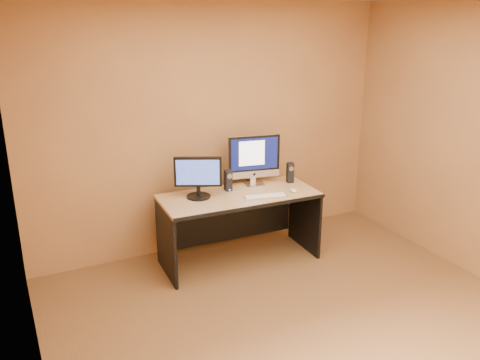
{
  "coord_description": "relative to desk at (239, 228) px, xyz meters",
  "views": [
    {
      "loc": [
        -2.08,
        -2.85,
        2.5
      ],
      "look_at": [
        0.0,
        1.35,
        0.92
      ],
      "focal_mm": 38.0,
      "sensor_mm": 36.0,
      "label": 1
    }
  ],
  "objects": [
    {
      "name": "floor",
      "position": [
        -0.05,
        -1.45,
        -0.37
      ],
      "size": [
        4.0,
        4.0,
        0.0
      ],
      "primitive_type": "plane",
      "color": "brown",
      "rests_on": "ground"
    },
    {
      "name": "second_monitor",
      "position": [
        -0.4,
        0.11,
        0.57
      ],
      "size": [
        0.53,
        0.42,
        0.42
      ],
      "primitive_type": null,
      "rotation": [
        0.0,
        0.0,
        -0.44
      ],
      "color": "black",
      "rests_on": "desk"
    },
    {
      "name": "cable_a",
      "position": [
        0.29,
        0.28,
        0.37
      ],
      "size": [
        0.06,
        0.21,
        0.01
      ],
      "primitive_type": "cylinder",
      "rotation": [
        1.57,
        0.0,
        0.24
      ],
      "color": "black",
      "rests_on": "desk"
    },
    {
      "name": "walls",
      "position": [
        -0.05,
        -1.45,
        0.93
      ],
      "size": [
        4.0,
        4.0,
        2.6
      ],
      "primitive_type": null,
      "color": "#9C6F3F",
      "rests_on": "ground"
    },
    {
      "name": "speaker_right",
      "position": [
        0.66,
        0.1,
        0.48
      ],
      "size": [
        0.08,
        0.08,
        0.22
      ],
      "primitive_type": null,
      "rotation": [
        0.0,
        0.0,
        -0.22
      ],
      "color": "black",
      "rests_on": "desk"
    },
    {
      "name": "keyboard",
      "position": [
        0.2,
        -0.18,
        0.38
      ],
      "size": [
        0.44,
        0.2,
        0.02
      ],
      "primitive_type": "cube",
      "rotation": [
        0.0,
        0.0,
        -0.22
      ],
      "color": "silver",
      "rests_on": "desk"
    },
    {
      "name": "cable_b",
      "position": [
        0.23,
        0.3,
        0.37
      ],
      "size": [
        0.1,
        0.16,
        0.01
      ],
      "primitive_type": "cylinder",
      "rotation": [
        1.57,
        0.0,
        -0.56
      ],
      "color": "black",
      "rests_on": "desk"
    },
    {
      "name": "mouse",
      "position": [
        0.53,
        -0.18,
        0.38
      ],
      "size": [
        0.06,
        0.1,
        0.04
      ],
      "primitive_type": "ellipsoid",
      "rotation": [
        0.0,
        0.0,
        0.02
      ],
      "color": "white",
      "rests_on": "desk"
    },
    {
      "name": "imac",
      "position": [
        0.28,
        0.21,
        0.64
      ],
      "size": [
        0.59,
        0.31,
        0.54
      ],
      "primitive_type": null,
      "rotation": [
        0.0,
        0.0,
        -0.19
      ],
      "color": "#B3B3B7",
      "rests_on": "desk"
    },
    {
      "name": "speaker_left",
      "position": [
        -0.05,
        0.16,
        0.48
      ],
      "size": [
        0.07,
        0.07,
        0.22
      ],
      "primitive_type": null,
      "rotation": [
        0.0,
        0.0,
        -0.01
      ],
      "color": "black",
      "rests_on": "desk"
    },
    {
      "name": "desk",
      "position": [
        0.0,
        0.0,
        0.0
      ],
      "size": [
        1.61,
        0.76,
        0.73
      ],
      "primitive_type": null,
      "rotation": [
        0.0,
        0.0,
        -0.05
      ],
      "color": "tan",
      "rests_on": "ground"
    }
  ]
}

